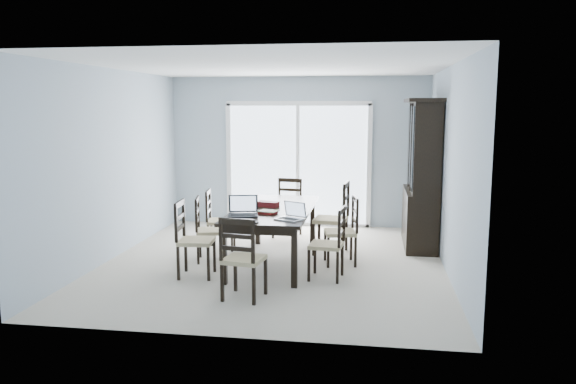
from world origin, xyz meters
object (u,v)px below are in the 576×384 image
Objects in this scene: dining_table at (273,214)px; laptop_dark at (243,211)px; chair_right_mid at (347,223)px; chair_right_far at (338,210)px; hot_tub at (279,188)px; laptop_silver at (289,216)px; cell_phone at (254,223)px; chair_end_far at (288,201)px; game_box at (268,204)px; chair_left_far at (215,213)px; chair_end_near at (241,250)px; china_hutch at (422,175)px; chair_left_near at (189,231)px; chair_right_near at (333,236)px; chair_left_mid at (205,222)px.

dining_table is 0.68m from laptop_dark.
dining_table is 2.09× the size of chair_right_mid.
chair_right_far is 0.59× the size of hot_tub.
laptop_silver is 0.45m from cell_phone.
game_box is (-0.05, -1.57, 0.22)m from chair_end_far.
chair_end_near is at bearing 14.42° from chair_left_far.
cell_phone is at bearing -132.90° from china_hutch.
laptop_silver is at bearing -63.71° from game_box.
dining_table is 2.17× the size of chair_left_far.
chair_left_near is 2.21m from chair_right_far.
china_hutch is 3.59m from chair_left_near.
chair_right_near is at bearing -36.27° from game_box.
laptop_silver is at bearing 131.29° from chair_right_mid.
hot_tub is (-0.46, 4.56, -0.26)m from cell_phone.
chair_end_far is 1.98m from hot_tub.
chair_right_near is 2.78× the size of laptop_silver.
chair_left_far reaches higher than chair_left_mid.
chair_end_far is (0.89, 1.69, 0.03)m from chair_left_mid.
chair_right_near is 4.39m from hot_tub.
hot_tub reaches higher than laptop_silver.
chair_end_far is at bearing 126.34° from laptop_silver.
china_hutch reaches higher than chair_end_near.
chair_end_near is (-0.93, -0.92, 0.03)m from chair_right_near.
chair_left_near is at bearing 100.78° from chair_right_near.
chair_right_far is at bearing 97.75° from laptop_silver.
cell_phone is at bearing 69.13° from chair_left_near.
hot_tub is (-2.54, 2.32, -0.58)m from china_hutch.
cell_phone is at bearing 125.27° from chair_right_mid.
cell_phone is at bearing 95.76° from chair_end_near.
chair_end_near is at bearing 135.47° from chair_right_mid.
chair_right_mid is 0.98× the size of chair_end_near.
chair_left_near is 1.01× the size of chair_end_near.
chair_right_far is (1.76, 0.65, 0.10)m from chair_left_mid.
laptop_silver is at bearing 42.52° from cell_phone.
chair_end_near is at bearing 162.46° from chair_right_far.
laptop_dark is 3.72× the size of cell_phone.
chair_right_far is at bearing -152.30° from china_hutch.
china_hutch is 3.49m from hot_tub.
hot_tub is at bearing 81.53° from laptop_dark.
chair_right_mid is 9.63× the size of cell_phone.
chair_left_near is (-2.95, -1.99, -0.50)m from china_hutch.
chair_right_mid is 0.98× the size of chair_end_far.
cell_phone is (-0.06, -0.99, 0.08)m from dining_table.
china_hutch reaches higher than hot_tub.
cell_phone is (0.03, 0.53, 0.19)m from chair_end_near.
chair_right_mid is at bearing 81.37° from chair_left_mid.
cell_phone is at bearing 156.83° from chair_right_far.
chair_right_far is 1.11× the size of chair_end_far.
hot_tub is (-0.84, 4.33, -0.31)m from laptop_silver.
chair_end_far reaches higher than game_box.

